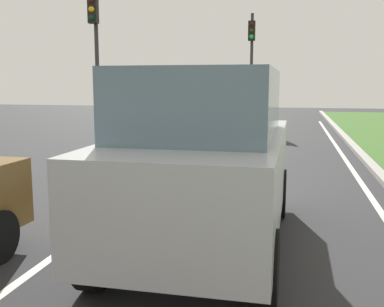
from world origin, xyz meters
name	(u,v)px	position (x,y,z in m)	size (l,w,h in m)	color
ground_plane	(196,176)	(0.00, 14.00, 0.00)	(60.00, 60.00, 0.00)	#2D2D30
lane_line_center	(167,174)	(-0.70, 14.00, 0.00)	(0.12, 32.00, 0.01)	silver
lane_line_right_edge	(361,183)	(3.60, 14.00, 0.00)	(0.12, 32.00, 0.01)	silver
car_suv_ahead	(206,158)	(1.06, 9.57, 1.17)	(1.99, 4.51, 2.28)	#B7BABF
traffic_light_overhead_left	(95,41)	(-4.60, 19.01, 3.53)	(0.32, 0.50, 5.17)	#2D2D2D
traffic_light_far_median	(251,52)	(0.15, 26.01, 3.53)	(0.32, 0.50, 5.32)	#2D2D2D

